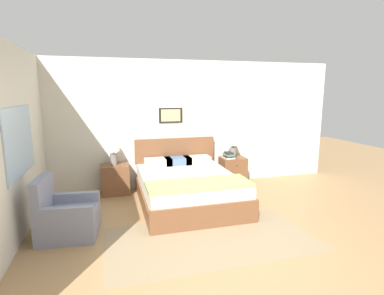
% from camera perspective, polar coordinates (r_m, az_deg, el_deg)
% --- Properties ---
extents(ground_plane, '(16.00, 16.00, 0.00)m').
position_cam_1_polar(ground_plane, '(3.84, 6.10, -20.27)').
color(ground_plane, '#99754C').
extents(wall_back, '(7.27, 0.09, 2.60)m').
position_cam_1_polar(wall_back, '(6.23, -3.91, 4.44)').
color(wall_back, beige).
rests_on(wall_back, ground_plane).
extents(wall_left, '(0.08, 5.39, 2.60)m').
position_cam_1_polar(wall_left, '(4.75, -30.18, 1.10)').
color(wall_left, beige).
rests_on(wall_left, ground_plane).
extents(area_rug_main, '(2.79, 1.44, 0.01)m').
position_cam_1_polar(area_rug_main, '(4.24, 3.48, -16.98)').
color(area_rug_main, '#897556').
rests_on(area_rug_main, ground_plane).
extents(bed, '(1.65, 2.14, 1.02)m').
position_cam_1_polar(bed, '(5.38, -0.85, -7.55)').
color(bed, brown).
rests_on(bed, ground_plane).
extents(armchair, '(0.81, 0.74, 0.85)m').
position_cam_1_polar(armchair, '(4.55, -22.98, -12.08)').
color(armchair, gray).
rests_on(armchair, ground_plane).
extents(nightstand_near_window, '(0.52, 0.43, 0.58)m').
position_cam_1_polar(nightstand_near_window, '(6.03, -14.38, -5.90)').
color(nightstand_near_window, brown).
rests_on(nightstand_near_window, ground_plane).
extents(nightstand_by_door, '(0.52, 0.43, 0.58)m').
position_cam_1_polar(nightstand_by_door, '(6.53, 7.76, -4.38)').
color(nightstand_by_door, brown).
rests_on(nightstand_by_door, ground_plane).
extents(table_lamp_near_window, '(0.25, 0.25, 0.53)m').
position_cam_1_polar(table_lamp_near_window, '(5.90, -14.77, 0.03)').
color(table_lamp_near_window, slate).
rests_on(table_lamp_near_window, nightstand_near_window).
extents(table_lamp_by_door, '(0.25, 0.25, 0.53)m').
position_cam_1_polar(table_lamp_by_door, '(6.41, 7.87, 1.11)').
color(table_lamp_by_door, slate).
rests_on(table_lamp_by_door, nightstand_by_door).
extents(book_thick_bottom, '(0.21, 0.25, 0.03)m').
position_cam_1_polar(book_thick_bottom, '(6.38, 7.00, -1.92)').
color(book_thick_bottom, silver).
rests_on(book_thick_bottom, nightstand_by_door).
extents(book_hardcover_middle, '(0.20, 0.21, 0.03)m').
position_cam_1_polar(book_hardcover_middle, '(6.37, 7.00, -1.67)').
color(book_hardcover_middle, '#232328').
rests_on(book_hardcover_middle, book_thick_bottom).
extents(book_novel_upper, '(0.19, 0.27, 0.04)m').
position_cam_1_polar(book_novel_upper, '(6.37, 7.01, -1.36)').
color(book_novel_upper, '#4C7551').
rests_on(book_novel_upper, book_hardcover_middle).
extents(book_slim_near_top, '(0.15, 0.23, 0.03)m').
position_cam_1_polar(book_slim_near_top, '(6.36, 7.02, -1.04)').
color(book_slim_near_top, '#232328').
rests_on(book_slim_near_top, book_novel_upper).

